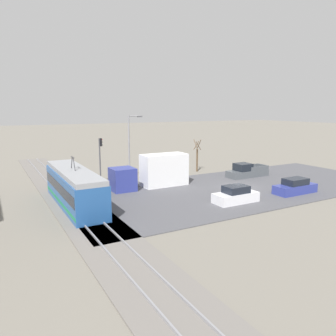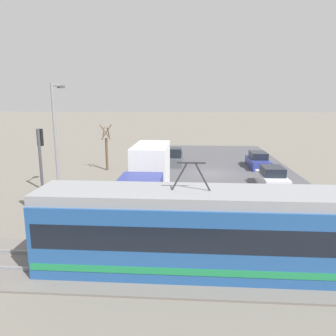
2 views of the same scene
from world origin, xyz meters
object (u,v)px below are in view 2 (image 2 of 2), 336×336
object	(u,v)px
pickup_truck	(173,157)
street_tree	(107,149)
box_truck	(149,175)
light_rail_tram	(190,231)
sedan_car_0	(258,161)
street_lamp_near_crossing	(56,134)
sedan_car_1	(272,178)
traffic_light_pole	(41,162)

from	to	relation	value
pickup_truck	street_tree	world-z (taller)	street_tree
box_truck	light_rail_tram	bearing A→B (deg)	106.69
sedan_car_0	pickup_truck	bearing A→B (deg)	171.18
street_tree	light_rail_tram	bearing A→B (deg)	113.56
light_rail_tram	box_truck	distance (m)	10.01
sedan_car_0	street_lamp_near_crossing	distance (m)	20.21
box_truck	sedan_car_0	bearing A→B (deg)	-130.50
box_truck	sedan_car_1	distance (m)	10.15
box_truck	sedan_car_0	world-z (taller)	box_truck
street_tree	street_lamp_near_crossing	distance (m)	9.97
light_rail_tram	box_truck	xyz separation A→B (m)	(2.88, -9.59, 0.06)
box_truck	pickup_truck	size ratio (longest dim) A/B	1.56
sedan_car_0	sedan_car_1	size ratio (longest dim) A/B	1.11
street_lamp_near_crossing	traffic_light_pole	bearing A→B (deg)	100.43
box_truck	traffic_light_pole	xyz separation A→B (m)	(5.56, 4.43, 1.67)
pickup_truck	traffic_light_pole	bearing A→B (deg)	69.15
light_rail_tram	sedan_car_1	world-z (taller)	light_rail_tram
traffic_light_pole	street_tree	distance (m)	13.89
sedan_car_0	sedan_car_1	world-z (taller)	sedan_car_1
box_truck	pickup_truck	world-z (taller)	box_truck
box_truck	sedan_car_0	xyz separation A→B (m)	(-9.75, -11.41, -1.01)
traffic_light_pole	light_rail_tram	bearing A→B (deg)	148.52
sedan_car_0	street_lamp_near_crossing	bearing A→B (deg)	-144.15
box_truck	street_lamp_near_crossing	xyz separation A→B (m)	(6.33, 0.21, 2.84)
sedan_car_0	traffic_light_pole	bearing A→B (deg)	-134.02
street_tree	traffic_light_pole	bearing A→B (deg)	89.36
street_lamp_near_crossing	box_truck	bearing A→B (deg)	-178.14
sedan_car_1	street_lamp_near_crossing	size ratio (longest dim) A/B	0.55
pickup_truck	traffic_light_pole	xyz separation A→B (m)	(6.55, 17.20, 2.66)
sedan_car_1	box_truck	bearing A→B (deg)	-157.90
sedan_car_1	street_tree	bearing A→B (deg)	159.23
traffic_light_pole	street_tree	world-z (taller)	traffic_light_pole
sedan_car_1	light_rail_tram	bearing A→B (deg)	-115.82
street_tree	street_lamp_near_crossing	size ratio (longest dim) A/B	0.57
sedan_car_0	sedan_car_1	xyz separation A→B (m)	(0.39, 7.61, 0.01)
pickup_truck	light_rail_tram	bearing A→B (deg)	94.81
sedan_car_0	street_tree	distance (m)	15.34
sedan_car_0	box_truck	bearing A→B (deg)	-130.50
box_truck	street_tree	world-z (taller)	street_tree
pickup_truck	street_tree	distance (m)	7.35
sedan_car_0	light_rail_tram	bearing A→B (deg)	-108.11
pickup_truck	street_lamp_near_crossing	xyz separation A→B (m)	(7.33, 12.98, 3.83)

